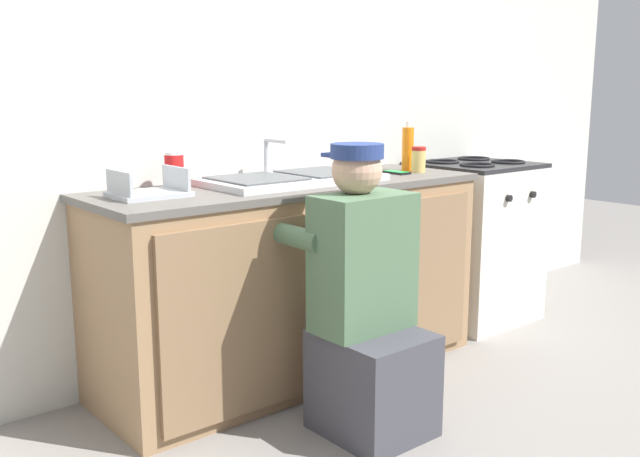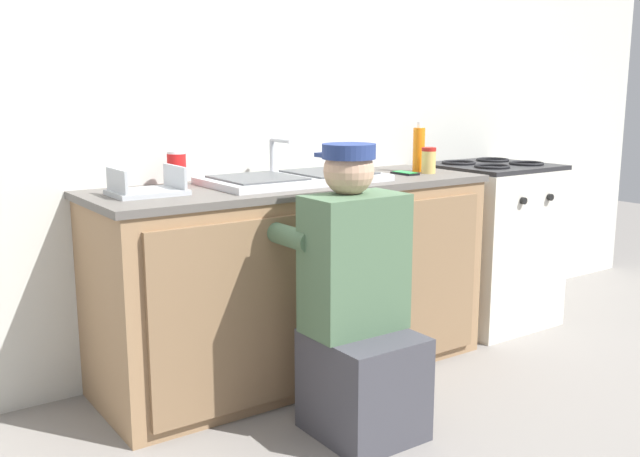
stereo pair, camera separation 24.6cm
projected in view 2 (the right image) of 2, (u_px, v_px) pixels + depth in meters
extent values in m
plane|color=gray|center=(333.00, 392.00, 3.11)|extent=(12.00, 12.00, 0.00)
cube|color=silver|center=(254.00, 100.00, 3.40)|extent=(6.00, 0.10, 2.50)
cube|color=#997551|center=(295.00, 282.00, 3.27)|extent=(1.81, 0.60, 0.86)
cube|color=#866747|center=(245.00, 316.00, 2.78)|extent=(0.80, 0.02, 0.76)
cube|color=#866747|center=(412.00, 282.00, 3.27)|extent=(0.80, 0.02, 0.76)
cube|color=#5B5651|center=(294.00, 186.00, 3.19)|extent=(1.85, 0.62, 0.03)
cube|color=silver|center=(294.00, 179.00, 3.18)|extent=(0.80, 0.44, 0.03)
cube|color=#4C4F51|center=(257.00, 178.00, 3.07)|extent=(0.33, 0.35, 0.01)
cube|color=#4C4F51|center=(329.00, 172.00, 3.28)|extent=(0.33, 0.35, 0.01)
cylinder|color=#B7BABF|center=(272.00, 159.00, 3.32)|extent=(0.02, 0.02, 0.18)
cylinder|color=#B7BABF|center=(281.00, 141.00, 3.24)|extent=(0.02, 0.16, 0.02)
cube|color=silver|center=(489.00, 246.00, 4.00)|extent=(0.61, 0.60, 0.87)
cube|color=#262628|center=(492.00, 166.00, 3.91)|extent=(0.60, 0.59, 0.02)
torus|color=black|center=(492.00, 166.00, 3.74)|extent=(0.19, 0.19, 0.02)
torus|color=black|center=(526.00, 163.00, 3.89)|extent=(0.19, 0.19, 0.02)
torus|color=black|center=(459.00, 163.00, 3.93)|extent=(0.19, 0.19, 0.02)
torus|color=black|center=(493.00, 160.00, 4.08)|extent=(0.19, 0.19, 0.02)
cylinder|color=black|center=(524.00, 201.00, 3.63)|extent=(0.04, 0.02, 0.04)
cylinder|color=black|center=(550.00, 197.00, 3.75)|extent=(0.04, 0.02, 0.04)
cube|color=#3F3F47|center=(363.00, 384.00, 2.71)|extent=(0.36, 0.40, 0.40)
cube|color=#4C6B4C|center=(355.00, 263.00, 2.67)|extent=(0.38, 0.22, 0.52)
sphere|color=tan|center=(349.00, 171.00, 2.63)|extent=(0.19, 0.19, 0.19)
cylinder|color=navy|center=(349.00, 151.00, 2.62)|extent=(0.20, 0.20, 0.06)
cube|color=navy|center=(335.00, 155.00, 2.69)|extent=(0.13, 0.09, 0.02)
cylinder|color=#4C6B4C|center=(287.00, 236.00, 2.72)|extent=(0.08, 0.30, 0.08)
cylinder|color=#4C6B4C|center=(358.00, 226.00, 2.91)|extent=(0.08, 0.30, 0.08)
cylinder|color=#DBB760|center=(429.00, 162.00, 3.52)|extent=(0.07, 0.07, 0.11)
cylinder|color=#B21E19|center=(429.00, 149.00, 3.51)|extent=(0.07, 0.07, 0.02)
cylinder|color=red|center=(177.00, 170.00, 3.04)|extent=(0.08, 0.08, 0.14)
cylinder|color=white|center=(176.00, 152.00, 3.02)|extent=(0.08, 0.08, 0.01)
cube|color=black|center=(405.00, 173.00, 3.49)|extent=(0.07, 0.14, 0.01)
cube|color=green|center=(405.00, 172.00, 3.48)|extent=(0.06, 0.12, 0.00)
cylinder|color=orange|center=(419.00, 150.00, 3.59)|extent=(0.06, 0.06, 0.22)
cylinder|color=white|center=(419.00, 125.00, 3.57)|extent=(0.03, 0.03, 0.03)
cube|color=#B2B7BC|center=(147.00, 192.00, 2.80)|extent=(0.28, 0.22, 0.02)
cube|color=#B2B7BC|center=(117.00, 182.00, 2.73)|extent=(0.01, 0.21, 0.10)
cube|color=#B2B7BC|center=(175.00, 178.00, 2.86)|extent=(0.01, 0.21, 0.10)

